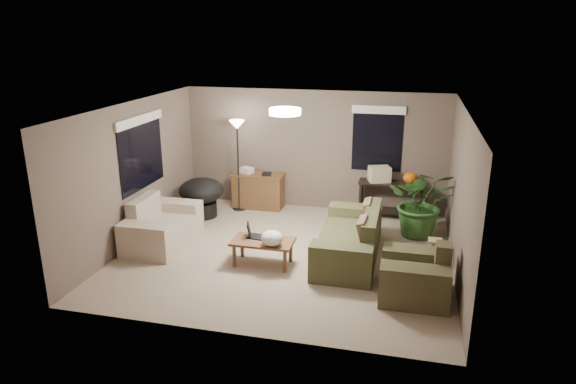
% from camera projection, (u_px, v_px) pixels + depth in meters
% --- Properties ---
extents(room_shell, '(5.50, 5.50, 5.50)m').
position_uv_depth(room_shell, '(285.00, 184.00, 8.41)').
color(room_shell, tan).
rests_on(room_shell, ground).
extents(main_sofa, '(0.95, 2.20, 0.85)m').
position_uv_depth(main_sofa, '(351.00, 241.00, 8.57)').
color(main_sofa, '#46482B').
rests_on(main_sofa, ground).
extents(throw_pillows, '(0.26, 1.36, 0.47)m').
position_uv_depth(throw_pillows, '(368.00, 222.00, 8.41)').
color(throw_pillows, '#8C7251').
rests_on(throw_pillows, main_sofa).
extents(loveseat, '(0.90, 1.60, 0.85)m').
position_uv_depth(loveseat, '(161.00, 228.00, 9.13)').
color(loveseat, beige).
rests_on(loveseat, ground).
extents(armchair, '(0.95, 1.00, 0.85)m').
position_uv_depth(armchair, '(416.00, 277.00, 7.32)').
color(armchair, '#4D492E').
rests_on(armchair, ground).
extents(coffee_table, '(1.00, 0.55, 0.42)m').
position_uv_depth(coffee_table, '(263.00, 244.00, 8.30)').
color(coffee_table, brown).
rests_on(coffee_table, ground).
extents(laptop, '(0.40, 0.27, 0.24)m').
position_uv_depth(laptop, '(254.00, 234.00, 8.39)').
color(laptop, black).
rests_on(laptop, coffee_table).
extents(plastic_bag, '(0.35, 0.31, 0.24)m').
position_uv_depth(plastic_bag, '(272.00, 238.00, 8.06)').
color(plastic_bag, white).
rests_on(plastic_bag, coffee_table).
extents(desk, '(1.10, 0.50, 0.75)m').
position_uv_depth(desk, '(258.00, 190.00, 10.96)').
color(desk, brown).
rests_on(desk, ground).
extents(desk_papers, '(0.71, 0.31, 0.12)m').
position_uv_depth(desk_papers, '(251.00, 171.00, 10.86)').
color(desk_papers, silver).
rests_on(desk_papers, desk).
extents(console_table, '(1.30, 0.40, 0.75)m').
position_uv_depth(console_table, '(391.00, 197.00, 10.35)').
color(console_table, black).
rests_on(console_table, ground).
extents(pumpkin, '(0.32, 0.32, 0.22)m').
position_uv_depth(pumpkin, '(410.00, 178.00, 10.14)').
color(pumpkin, orange).
rests_on(pumpkin, console_table).
extents(cardboard_box, '(0.49, 0.42, 0.30)m').
position_uv_depth(cardboard_box, '(379.00, 174.00, 10.26)').
color(cardboard_box, beige).
rests_on(cardboard_box, console_table).
extents(papasan_chair, '(1.05, 1.05, 0.80)m').
position_uv_depth(papasan_chair, '(202.00, 194.00, 10.41)').
color(papasan_chair, black).
rests_on(papasan_chair, ground).
extents(floor_lamp, '(0.32, 0.32, 1.91)m').
position_uv_depth(floor_lamp, '(237.00, 135.00, 10.46)').
color(floor_lamp, black).
rests_on(floor_lamp, ground).
extents(ceiling_fixture, '(0.50, 0.50, 0.10)m').
position_uv_depth(ceiling_fixture, '(285.00, 112.00, 8.05)').
color(ceiling_fixture, white).
rests_on(ceiling_fixture, room_shell).
extents(houseplant, '(1.18, 1.31, 1.02)m').
position_uv_depth(houseplant, '(421.00, 210.00, 9.41)').
color(houseplant, '#2D5923').
rests_on(houseplant, ground).
extents(cat_scratching_post, '(0.32, 0.32, 0.50)m').
position_uv_depth(cat_scratching_post, '(434.00, 256.00, 8.19)').
color(cat_scratching_post, tan).
rests_on(cat_scratching_post, ground).
extents(window_left, '(0.05, 1.56, 1.33)m').
position_uv_depth(window_left, '(141.00, 140.00, 9.13)').
color(window_left, black).
rests_on(window_left, room_shell).
extents(window_back, '(1.06, 0.05, 1.33)m').
position_uv_depth(window_back, '(378.00, 128.00, 10.25)').
color(window_back, black).
rests_on(window_back, room_shell).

